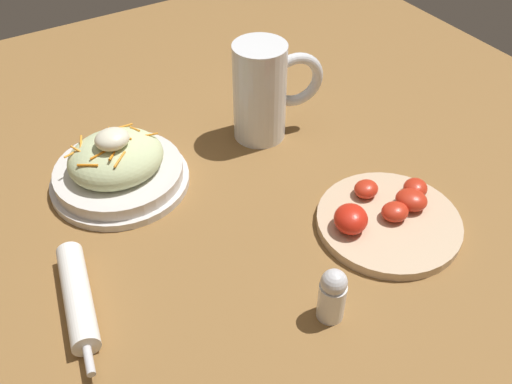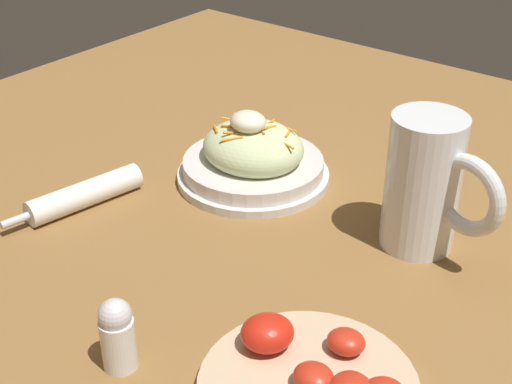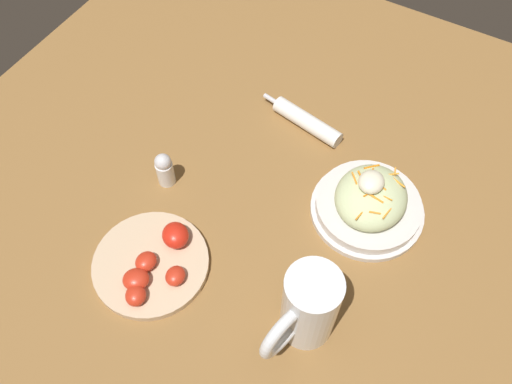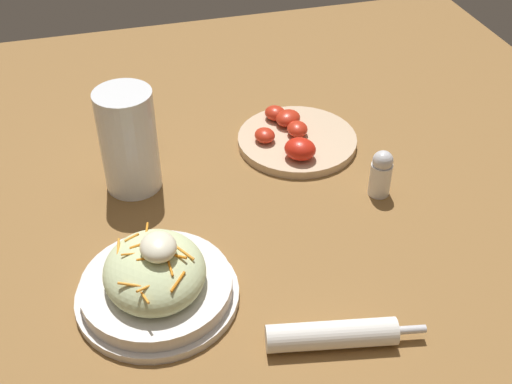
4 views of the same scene
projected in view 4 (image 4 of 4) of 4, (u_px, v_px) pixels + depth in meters
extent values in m
plane|color=olive|center=(237.00, 222.00, 0.96)|extent=(1.43, 1.43, 0.00)
cylinder|color=silver|center=(158.00, 295.00, 0.84)|extent=(0.21, 0.21, 0.01)
cylinder|color=silver|center=(157.00, 287.00, 0.83)|extent=(0.19, 0.19, 0.02)
ellipsoid|color=beige|center=(155.00, 271.00, 0.81)|extent=(0.14, 0.13, 0.06)
cylinder|color=orange|center=(131.00, 285.00, 0.76)|extent=(0.01, 0.03, 0.01)
cylinder|color=orange|center=(143.00, 295.00, 0.76)|extent=(0.03, 0.01, 0.00)
cylinder|color=orange|center=(132.00, 237.00, 0.83)|extent=(0.01, 0.02, 0.00)
cylinder|color=orange|center=(177.00, 256.00, 0.79)|extent=(0.02, 0.02, 0.01)
cylinder|color=orange|center=(118.00, 247.00, 0.81)|extent=(0.03, 0.01, 0.01)
cylinder|color=orange|center=(129.00, 254.00, 0.79)|extent=(0.00, 0.02, 0.00)
cylinder|color=orange|center=(153.00, 243.00, 0.81)|extent=(0.02, 0.01, 0.00)
cylinder|color=orange|center=(178.00, 282.00, 0.77)|extent=(0.03, 0.02, 0.01)
cylinder|color=orange|center=(146.00, 287.00, 0.76)|extent=(0.02, 0.02, 0.01)
cylinder|color=orange|center=(147.00, 230.00, 0.84)|extent=(0.03, 0.01, 0.00)
cylinder|color=orange|center=(170.00, 266.00, 0.78)|extent=(0.03, 0.00, 0.01)
cylinder|color=orange|center=(150.00, 258.00, 0.79)|extent=(0.01, 0.03, 0.01)
cylinder|color=orange|center=(185.00, 253.00, 0.80)|extent=(0.03, 0.02, 0.01)
cylinder|color=orange|center=(142.00, 244.00, 0.81)|extent=(0.00, 0.03, 0.01)
ellipsoid|color=#EFEACC|center=(158.00, 247.00, 0.79)|extent=(0.05, 0.05, 0.03)
cylinder|color=white|center=(129.00, 141.00, 0.98)|extent=(0.09, 0.09, 0.17)
cylinder|color=gold|center=(130.00, 153.00, 1.00)|extent=(0.08, 0.08, 0.12)
cylinder|color=white|center=(125.00, 115.00, 0.95)|extent=(0.08, 0.08, 0.01)
torus|color=white|center=(132.00, 113.00, 1.02)|extent=(0.10, 0.04, 0.10)
cylinder|color=white|center=(331.00, 335.00, 0.78)|extent=(0.06, 0.16, 0.03)
cylinder|color=silver|center=(411.00, 330.00, 0.78)|extent=(0.02, 0.04, 0.01)
cylinder|color=#D1B28E|center=(297.00, 140.00, 1.12)|extent=(0.20, 0.20, 0.01)
ellipsoid|color=red|center=(265.00, 135.00, 1.10)|extent=(0.04, 0.04, 0.02)
ellipsoid|color=red|center=(300.00, 149.00, 1.05)|extent=(0.07, 0.07, 0.03)
ellipsoid|color=red|center=(297.00, 129.00, 1.11)|extent=(0.04, 0.04, 0.02)
ellipsoid|color=red|center=(275.00, 113.00, 1.15)|extent=(0.05, 0.05, 0.02)
ellipsoid|color=red|center=(288.00, 118.00, 1.14)|extent=(0.06, 0.06, 0.03)
cylinder|color=white|center=(380.00, 179.00, 1.00)|extent=(0.03, 0.03, 0.05)
sphere|color=silver|center=(383.00, 161.00, 0.98)|extent=(0.03, 0.03, 0.03)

